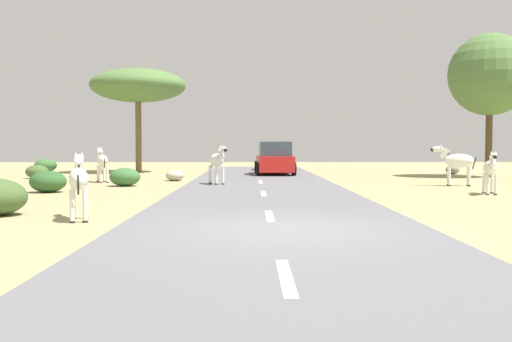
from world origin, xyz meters
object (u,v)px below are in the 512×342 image
object	(u,v)px
zebra_4	(456,161)
car_0	(275,159)
zebra_1	(490,168)
zebra_2	(102,161)
rock_1	(453,170)
bush_1	(48,182)
zebra_3	(79,180)
tree_0	(490,75)
bush_3	(125,177)
bush_2	(37,172)
zebra_0	(217,161)
bush_4	(46,165)
rock_0	(175,176)
car_1	(277,157)
tree_3	(138,86)

from	to	relation	value
zebra_4	car_0	world-z (taller)	car_0
zebra_1	zebra_4	distance (m)	4.02
zebra_2	rock_1	bearing A→B (deg)	-2.39
bush_1	zebra_4	bearing A→B (deg)	11.46
zebra_1	zebra_3	distance (m)	13.22
tree_0	bush_1	xyz separation A→B (m)	(-18.83, -9.37, -4.73)
zebra_2	rock_1	xyz separation A→B (m)	(17.61, 6.94, -0.68)
bush_3	rock_1	xyz separation A→B (m)	(16.11, 9.36, -0.11)
car_0	bush_2	distance (m)	11.97
zebra_3	bush_2	world-z (taller)	zebra_3
zebra_2	bush_1	world-z (taller)	zebra_2
zebra_4	tree_0	world-z (taller)	tree_0
zebra_4	bush_1	xyz separation A→B (m)	(-15.00, -3.04, -0.61)
zebra_2	bush_1	bearing A→B (deg)	-118.79
zebra_0	rock_1	xyz separation A→B (m)	(12.51, 9.01, -0.74)
zebra_3	bush_3	bearing A→B (deg)	81.86
bush_2	bush_3	bearing A→B (deg)	-45.40
bush_1	bush_2	bearing A→B (deg)	112.03
zebra_3	bush_3	distance (m)	10.63
zebra_4	bush_4	bearing A→B (deg)	71.88
rock_0	rock_1	world-z (taller)	rock_1
zebra_0	rock_1	world-z (taller)	zebra_0
bush_3	bush_2	bearing A→B (deg)	134.60
zebra_2	car_0	bearing A→B (deg)	13.49
rock_1	bush_4	bearing A→B (deg)	172.69
zebra_4	bush_1	bearing A→B (deg)	114.56
zebra_1	zebra_2	xyz separation A→B (m)	(-14.25, 6.42, 0.07)
bush_1	rock_0	distance (m)	7.33
car_0	bush_3	xyz separation A→B (m)	(-6.21, -8.31, -0.49)
zebra_3	bush_3	xyz separation A→B (m)	(-1.26, 10.55, -0.51)
bush_2	car_1	bearing A→B (deg)	36.14
car_1	bush_2	xyz separation A→B (m)	(-12.01, -8.77, -0.52)
zebra_3	car_1	xyz separation A→B (m)	(5.33, 24.81, -0.03)
zebra_2	car_0	xyz separation A→B (m)	(7.70, 5.89, -0.07)
rock_0	zebra_4	bearing A→B (deg)	-16.48
car_1	tree_0	bearing A→B (deg)	-36.58
bush_4	rock_1	size ratio (longest dim) A/B	1.77
zebra_4	car_1	world-z (taller)	car_1
zebra_2	tree_3	world-z (taller)	tree_3
car_1	bush_4	bearing A→B (deg)	-171.17
bush_2	rock_1	size ratio (longest dim) A/B	1.45
bush_3	rock_1	world-z (taller)	bush_3
bush_1	bush_3	size ratio (longest dim) A/B	1.03
bush_2	bush_4	world-z (taller)	bush_4
tree_3	bush_1	bearing A→B (deg)	-91.42
zebra_1	rock_0	bearing A→B (deg)	-20.57
zebra_1	zebra_2	world-z (taller)	zebra_2
zebra_0	zebra_3	xyz separation A→B (m)	(-2.34, -10.89, -0.12)
car_0	rock_0	world-z (taller)	car_0
zebra_0	zebra_1	bearing A→B (deg)	130.27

